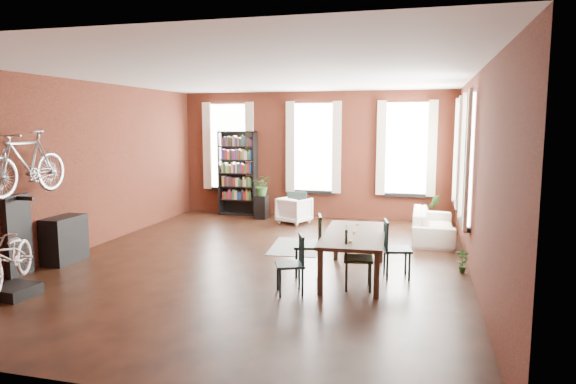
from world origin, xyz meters
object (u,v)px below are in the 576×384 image
(white_armchair, at_px, (294,209))
(dining_chair_c, at_px, (358,258))
(cream_sofa, at_px, (433,220))
(dining_table, at_px, (354,255))
(console_table, at_px, (65,239))
(dining_chair_a, at_px, (290,264))
(bookshelf, at_px, (238,173))
(plant_stand, at_px, (262,207))
(bicycle_floor, at_px, (8,230))
(bike_trainer, at_px, (14,291))
(dining_chair_b, at_px, (308,245))
(dining_chair_d, at_px, (397,249))

(white_armchair, bearing_deg, dining_chair_c, 136.65)
(white_armchair, relative_size, cream_sofa, 0.33)
(dining_table, height_order, console_table, console_table)
(dining_table, xyz_separation_m, dining_chair_a, (-0.77, -1.02, 0.07))
(dining_chair_a, xyz_separation_m, bookshelf, (-2.93, 5.82, 0.68))
(console_table, bearing_deg, plant_stand, 66.89)
(bookshelf, xyz_separation_m, bicycle_floor, (-0.78, -6.95, -0.15))
(dining_chair_a, bearing_deg, plant_stand, 179.66)
(cream_sofa, bearing_deg, dining_chair_a, 153.87)
(dining_table, bearing_deg, bike_trainer, -157.20)
(dining_chair_b, bearing_deg, plant_stand, -168.16)
(bookshelf, relative_size, plant_stand, 3.76)
(bicycle_floor, bearing_deg, dining_table, 3.06)
(dining_table, distance_m, bicycle_floor, 5.01)
(dining_chair_c, distance_m, dining_chair_d, 0.88)
(plant_stand, bearing_deg, white_armchair, -20.89)
(white_armchair, relative_size, bike_trainer, 1.27)
(bookshelf, xyz_separation_m, white_armchair, (1.72, -0.75, -0.76))
(dining_chair_b, xyz_separation_m, dining_chair_d, (1.38, 0.22, -0.03))
(plant_stand, bearing_deg, console_table, -113.11)
(bicycle_floor, bearing_deg, dining_chair_c, -3.59)
(dining_chair_a, relative_size, bookshelf, 0.38)
(dining_chair_c, bearing_deg, bookshelf, 27.27)
(dining_chair_c, bearing_deg, console_table, 79.85)
(dining_chair_d, height_order, plant_stand, dining_chair_d)
(white_armchair, bearing_deg, dining_chair_d, 146.00)
(dining_table, height_order, plant_stand, dining_table)
(dining_chair_b, bearing_deg, bookshelf, -162.90)
(dining_chair_c, height_order, dining_chair_d, dining_chair_c)
(dining_chair_b, height_order, cream_sofa, dining_chair_b)
(dining_chair_d, height_order, bike_trainer, dining_chair_d)
(dining_chair_b, xyz_separation_m, cream_sofa, (1.97, 3.18, -0.07))
(dining_chair_c, relative_size, cream_sofa, 0.43)
(white_armchair, xyz_separation_m, bicycle_floor, (-2.50, -6.20, 0.61))
(dining_chair_a, bearing_deg, dining_table, 120.77)
(dining_chair_b, relative_size, dining_chair_d, 1.07)
(dining_chair_c, bearing_deg, dining_table, 5.45)
(dining_table, xyz_separation_m, white_armchair, (-1.98, 4.05, -0.00))
(dining_chair_b, xyz_separation_m, dining_chair_c, (0.86, -0.48, -0.03))
(dining_chair_a, xyz_separation_m, console_table, (-4.21, 0.62, -0.02))
(dining_chair_a, relative_size, bicycle_floor, 0.53)
(bike_trainer, bearing_deg, dining_table, 25.67)
(bike_trainer, bearing_deg, white_armchair, 68.20)
(console_table, bearing_deg, dining_chair_d, 5.55)
(dining_chair_a, xyz_separation_m, dining_chair_c, (0.91, 0.45, 0.03))
(dining_table, relative_size, white_armchair, 2.97)
(dining_chair_a, relative_size, dining_chair_b, 0.87)
(dining_chair_a, relative_size, cream_sofa, 0.40)
(dining_chair_c, height_order, bicycle_floor, bicycle_floor)
(bookshelf, distance_m, cream_sofa, 5.28)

